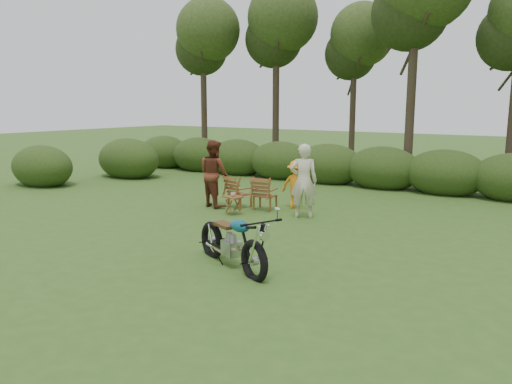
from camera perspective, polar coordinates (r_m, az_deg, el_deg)
The scene contains 10 objects.
ground at distance 9.50m, azimuth -4.33°, elevation -7.07°, with size 80.00×80.00×0.00m, color #31531B.
tree_line at distance 17.66m, azimuth 17.18°, elevation 12.96°, with size 22.52×11.62×8.14m.
motorcycle at distance 8.79m, azimuth -2.79°, elevation -8.48°, with size 2.06×0.78×1.17m, color #0C7F9F, non-canonical shape.
lawn_chair_right at distance 13.33m, azimuth 1.04°, elevation -2.01°, with size 0.61×0.61×0.88m, color brown, non-canonical shape.
lawn_chair_left at distance 13.65m, azimuth -1.85°, elevation -1.72°, with size 0.59×0.59×0.86m, color brown, non-canonical shape.
side_table at distance 12.71m, azimuth -2.63°, elevation -1.54°, with size 0.45×0.38×0.47m, color #5C3317, non-canonical shape.
cup at distance 12.66m, azimuth -2.63°, elevation -0.27°, with size 0.13×0.13×0.10m, color beige.
adult_a at distance 12.44m, azimuth 5.39°, elevation -2.93°, with size 0.67×0.44×1.84m, color beige.
adult_b at distance 13.77m, azimuth -4.77°, elevation -1.65°, with size 0.89×0.69×1.83m, color #5E2A1B.
child at distance 13.50m, azimuth 4.52°, elevation -1.88°, with size 0.84×0.48×1.30m, color orange.
Camera 1 is at (5.59, -7.15, 2.80)m, focal length 35.00 mm.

